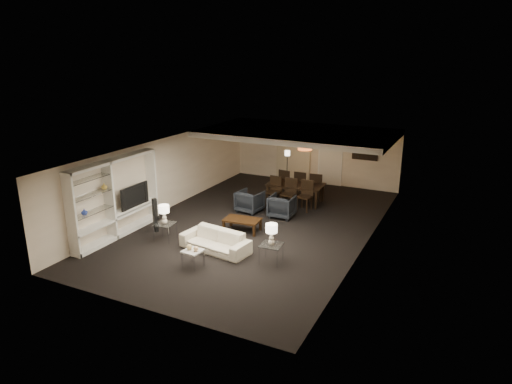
{
  "coord_description": "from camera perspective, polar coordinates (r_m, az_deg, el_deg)",
  "views": [
    {
      "loc": [
        5.98,
        -12.18,
        5.32
      ],
      "look_at": [
        0.0,
        0.0,
        1.1
      ],
      "focal_mm": 32.0,
      "sensor_mm": 36.0,
      "label": 1
    }
  ],
  "objects": [
    {
      "name": "chair_nr",
      "position": [
        15.8,
        6.09,
        -0.5
      ],
      "size": [
        0.53,
        0.53,
        1.05
      ],
      "primitive_type": null,
      "rotation": [
        0.0,
        0.0,
        -0.11
      ],
      "color": "black",
      "rests_on": "floor"
    },
    {
      "name": "chair_nm",
      "position": [
        16.0,
        4.07,
        -0.22
      ],
      "size": [
        0.51,
        0.51,
        1.05
      ],
      "primitive_type": null,
      "rotation": [
        0.0,
        0.0,
        -0.05
      ],
      "color": "black",
      "rests_on": "floor"
    },
    {
      "name": "vase_amber",
      "position": [
        13.57,
        -18.45,
        0.67
      ],
      "size": [
        0.17,
        0.17,
        0.18
      ],
      "primitive_type": "imported",
      "color": "#AE903A",
      "rests_on": "media_unit"
    },
    {
      "name": "chair_fl",
      "position": [
        17.37,
        3.86,
        1.2
      ],
      "size": [
        0.53,
        0.53,
        1.05
      ],
      "primitive_type": null,
      "rotation": [
        0.0,
        0.0,
        3.03
      ],
      "color": "black",
      "rests_on": "floor"
    },
    {
      "name": "ceiling",
      "position": [
        13.86,
        0.0,
        5.54
      ],
      "size": [
        7.0,
        11.0,
        0.02
      ],
      "primitive_type": "cube",
      "color": "silver",
      "rests_on": "ground"
    },
    {
      "name": "side_table_left",
      "position": [
        13.63,
        -11.27,
        -4.89
      ],
      "size": [
        0.61,
        0.61,
        0.51
      ],
      "primitive_type": null,
      "rotation": [
        0.0,
        0.0,
        0.12
      ],
      "color": "silver",
      "rests_on": "floor"
    },
    {
      "name": "pendant_light",
      "position": [
        17.02,
        6.14,
        5.65
      ],
      "size": [
        0.52,
        0.52,
        0.24
      ],
      "primitive_type": "cylinder",
      "color": "#D8591E",
      "rests_on": "ceiling_soffit"
    },
    {
      "name": "chair_fr",
      "position": [
        16.97,
        7.61,
        0.7
      ],
      "size": [
        0.53,
        0.53,
        1.05
      ],
      "primitive_type": null,
      "rotation": [
        0.0,
        0.0,
        3.25
      ],
      "color": "black",
      "rests_on": "floor"
    },
    {
      "name": "table_lamp_left",
      "position": [
        13.44,
        -11.41,
        -2.77
      ],
      "size": [
        0.32,
        0.32,
        0.57
      ],
      "primitive_type": null,
      "rotation": [
        0.0,
        0.0,
        0.03
      ],
      "color": "beige",
      "rests_on": "side_table_left"
    },
    {
      "name": "sofa",
      "position": [
        12.71,
        -5.12,
        -6.1
      ],
      "size": [
        2.08,
        1.03,
        0.58
      ],
      "primitive_type": "imported",
      "rotation": [
        0.0,
        0.0,
        -0.13
      ],
      "color": "beige",
      "rests_on": "floor"
    },
    {
      "name": "gold_gourd_b",
      "position": [
        11.73,
        -7.52,
        -7.05
      ],
      "size": [
        0.13,
        0.13,
        0.13
      ],
      "primitive_type": "sphere",
      "color": "#EEB97E",
      "rests_on": "marble_table"
    },
    {
      "name": "wall_front",
      "position": [
        9.85,
        -14.38,
        -7.72
      ],
      "size": [
        7.0,
        0.02,
        2.5
      ],
      "primitive_type": "cube",
      "color": "beige",
      "rests_on": "ground"
    },
    {
      "name": "chair_nl",
      "position": [
        16.22,
        2.11,
        0.06
      ],
      "size": [
        0.54,
        0.54,
        1.05
      ],
      "primitive_type": null,
      "rotation": [
        0.0,
        0.0,
        -0.11
      ],
      "color": "black",
      "rests_on": "floor"
    },
    {
      "name": "curtains",
      "position": [
        19.34,
        4.7,
        4.91
      ],
      "size": [
        1.5,
        0.12,
        2.4
      ],
      "primitive_type": "cube",
      "color": "beige",
      "rests_on": "wall_back"
    },
    {
      "name": "armchair_left",
      "position": [
        15.65,
        -0.78,
        -1.16
      ],
      "size": [
        0.87,
        0.89,
        0.74
      ],
      "primitive_type": "imported",
      "rotation": [
        0.0,
        0.0,
        3.04
      ],
      "color": "black",
      "rests_on": "floor"
    },
    {
      "name": "media_unit",
      "position": [
        13.97,
        -17.14,
        -0.77
      ],
      "size": [
        0.38,
        3.4,
        2.35
      ],
      "primitive_type": null,
      "color": "white",
      "rests_on": "wall_left"
    },
    {
      "name": "door",
      "position": [
        18.91,
        9.27,
        4.0
      ],
      "size": [
        0.9,
        0.05,
        2.1
      ],
      "primitive_type": "cube",
      "color": "silver",
      "rests_on": "wall_back"
    },
    {
      "name": "dining_table",
      "position": [
        16.63,
        4.91,
        -0.17
      ],
      "size": [
        2.06,
        1.22,
        0.7
      ],
      "primitive_type": "imported",
      "rotation": [
        0.0,
        0.0,
        0.05
      ],
      "color": "black",
      "rests_on": "floor"
    },
    {
      "name": "side_table_right",
      "position": [
        12.0,
        1.92,
        -7.7
      ],
      "size": [
        0.6,
        0.6,
        0.51
      ],
      "primitive_type": null,
      "rotation": [
        0.0,
        0.0,
        0.09
      ],
      "color": "silver",
      "rests_on": "floor"
    },
    {
      "name": "wall_left",
      "position": [
        15.96,
        -11.36,
        2.16
      ],
      "size": [
        0.02,
        11.0,
        2.5
      ],
      "primitive_type": "cube",
      "color": "beige",
      "rests_on": "ground"
    },
    {
      "name": "gold_gourd_a",
      "position": [
        11.83,
        -8.34,
        -6.82
      ],
      "size": [
        0.15,
        0.15,
        0.15
      ],
      "primitive_type": "sphere",
      "color": "#DBB774",
      "rests_on": "marble_table"
    },
    {
      "name": "floor_lamp",
      "position": [
        18.47,
        3.9,
        2.9
      ],
      "size": [
        0.29,
        0.29,
        1.5
      ],
      "primitive_type": null,
      "rotation": [
        0.0,
        0.0,
        -0.42
      ],
      "color": "black",
      "rests_on": "floor"
    },
    {
      "name": "table_lamp_right",
      "position": [
        11.78,
        1.94,
        -5.32
      ],
      "size": [
        0.33,
        0.33,
        0.57
      ],
      "primitive_type": null,
      "rotation": [
        0.0,
        0.0,
        -0.06
      ],
      "color": "beige",
      "rests_on": "side_table_right"
    },
    {
      "name": "vase_blue",
      "position": [
        13.18,
        -20.67,
        -2.33
      ],
      "size": [
        0.17,
        0.17,
        0.18
      ],
      "primitive_type": "imported",
      "color": "#23379B",
      "rests_on": "media_unit"
    },
    {
      "name": "wall_right",
      "position": [
        13.08,
        13.9,
        -1.38
      ],
      "size": [
        0.02,
        11.0,
        2.5
      ],
      "primitive_type": "cube",
      "color": "beige",
      "rests_on": "ground"
    },
    {
      "name": "armchair_right",
      "position": [
        15.18,
        3.27,
        -1.79
      ],
      "size": [
        0.82,
        0.84,
        0.74
      ],
      "primitive_type": "imported",
      "rotation": [
        0.0,
        0.0,
        3.18
      ],
      "color": "black",
      "rests_on": "floor"
    },
    {
      "name": "chair_fm",
      "position": [
        17.16,
        5.72,
        0.95
      ],
      "size": [
        0.51,
        0.51,
        1.05
      ],
      "primitive_type": null,
      "rotation": [
        0.0,
        0.0,
        3.19
      ],
      "color": "black",
      "rests_on": "floor"
    },
    {
      "name": "wall_back",
      "position": [
        19.1,
        7.31,
        4.83
      ],
      "size": [
        7.0,
        0.02,
        2.5
      ],
      "primitive_type": "cube",
      "color": "beige",
      "rests_on": "ground"
    },
    {
      "name": "marble_table",
      "position": [
        11.9,
        -7.87,
        -8.23
      ],
      "size": [
        0.5,
        0.5,
        0.46
      ],
      "primitive_type": null,
      "rotation": [
        0.0,
        0.0,
        -0.09
      ],
      "color": "white",
      "rests_on": "floor"
    },
    {
      "name": "ceiling_soffit",
      "position": [
        17.04,
        5.23,
        7.33
      ],
      "size": [
        7.0,
        4.0,
        0.2
      ],
      "primitive_type": "cube",
      "color": "silver",
      "rests_on": "ceiling"
    },
    {
      "name": "floor_speaker",
      "position": [
        14.2,
        -12.49,
        -2.85
      ],
      "size": [
        0.15,
        0.15,
        1.07
      ],
      "primitive_type": "cube",
      "rotation": [
        0.0,
        0.0,
        -0.38
      ],
      "color": "black",
      "rests_on": "floor"
    },
    {
      "name": "coffee_table",
      "position": [
        14.03,
        -1.73,
        -4.15
      ],
      "size": [
        1.15,
        0.73,
        0.39
      ],
      "primitive_type": null,
      "rotation": [
        0.0,
        0.0,
        0.09
      ],
      "color": "black",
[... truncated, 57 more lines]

